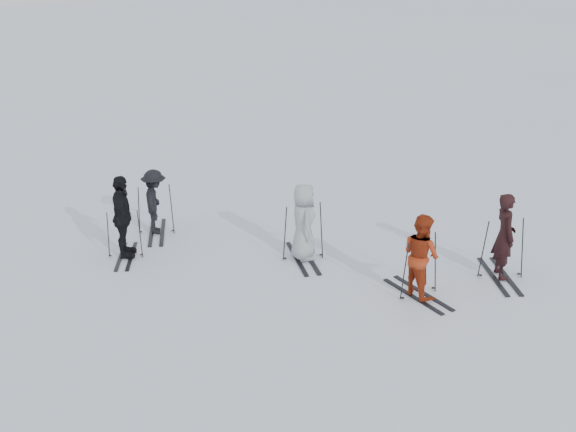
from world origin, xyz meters
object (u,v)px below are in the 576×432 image
object	(u,v)px
skier_near_dark	(504,237)
skier_red	(421,257)
skier_uphill_far	(155,203)
skier_uphill_left	(123,218)
skier_grey	(303,223)

from	to	relation	value
skier_near_dark	skier_red	size ratio (longest dim) A/B	1.07
skier_uphill_far	skier_red	bearing A→B (deg)	-125.63
skier_uphill_left	skier_uphill_far	size ratio (longest dim) A/B	1.20
skier_near_dark	skier_red	xyz separation A→B (m)	(-2.01, 0.32, -0.06)
skier_grey	skier_uphill_far	world-z (taller)	skier_grey
skier_red	skier_uphill_far	world-z (taller)	skier_red
skier_red	skier_uphill_far	bearing A→B (deg)	29.45
skier_near_dark	skier_uphill_left	world-z (taller)	skier_uphill_left
skier_near_dark	skier_uphill_far	size ratio (longest dim) A/B	1.18
skier_near_dark	skier_uphill_left	distance (m)	8.19
skier_grey	skier_uphill_far	bearing A→B (deg)	54.66
skier_grey	skier_near_dark	bearing A→B (deg)	-115.05
skier_grey	skier_red	bearing A→B (deg)	-139.72
skier_uphill_left	skier_uphill_far	distance (m)	1.44
skier_red	skier_grey	bearing A→B (deg)	21.24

